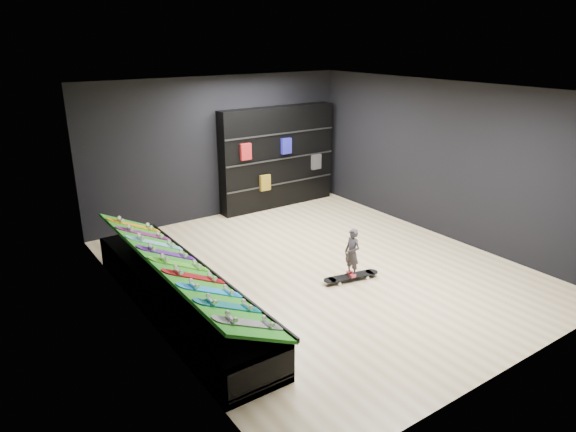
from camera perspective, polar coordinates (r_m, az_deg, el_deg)
floor at (r=8.84m, az=3.42°, el=-5.86°), size 6.00×7.00×0.01m
ceiling at (r=8.04m, az=3.86°, el=13.87°), size 6.00×7.00×0.01m
wall_back at (r=11.19m, az=-7.59°, el=7.54°), size 6.00×0.02×3.00m
wall_front at (r=6.13m, az=24.31°, el=-4.17°), size 6.00×0.02×3.00m
wall_left at (r=6.95m, az=-16.22°, el=-0.46°), size 0.02×7.00×3.00m
wall_right at (r=10.39m, az=16.83°, el=5.96°), size 0.02×7.00×3.00m
display_rack at (r=7.59m, az=-12.10°, el=-8.72°), size 0.90×4.50×0.50m
turf_ramp at (r=7.40m, az=-12.00°, el=-5.47°), size 0.92×4.50×0.46m
back_shelving at (r=11.79m, az=-1.19°, el=6.54°), size 2.86×0.33×2.29m
floor_skateboard at (r=8.47m, az=7.02°, el=-6.82°), size 1.00×0.41×0.09m
child at (r=8.35m, az=7.10°, el=-5.08°), size 0.14×0.19×0.48m
display_board_0 at (r=5.87m, az=-4.39°, el=-11.77°), size 0.93×0.22×0.50m
display_board_1 at (r=6.23m, az=-6.64°, el=-9.86°), size 0.93×0.22×0.50m
display_board_2 at (r=6.61m, az=-8.62°, el=-8.16°), size 0.93×0.22×0.50m
display_board_3 at (r=6.99m, az=-10.37°, el=-6.63°), size 0.93×0.22×0.50m
display_board_4 at (r=7.39m, az=-11.92°, el=-5.26°), size 0.93×0.22×0.50m
display_board_5 at (r=7.80m, az=-13.31°, el=-4.03°), size 0.93×0.22×0.50m
display_board_6 at (r=8.21m, az=-14.55°, el=-2.91°), size 0.93×0.22×0.50m
display_board_7 at (r=8.63m, az=-15.68°, el=-1.91°), size 0.93×0.22×0.50m
display_board_8 at (r=9.06m, az=-16.69°, el=-1.00°), size 0.93×0.22×0.50m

